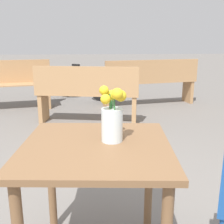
{
  "coord_description": "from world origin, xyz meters",
  "views": [
    {
      "loc": [
        -0.01,
        -1.31,
        1.24
      ],
      "look_at": [
        0.08,
        0.05,
        0.88
      ],
      "focal_mm": 45.0,
      "sensor_mm": 36.0,
      "label": 1
    }
  ],
  "objects_px": {
    "bench_middle": "(0,83)",
    "bench_far": "(151,81)",
    "bench_near": "(87,93)",
    "table_front": "(96,167)",
    "bicycle": "(83,83)",
    "flower_vase": "(112,120)"
  },
  "relations": [
    {
      "from": "table_front",
      "to": "bench_far",
      "type": "height_order",
      "value": "bench_far"
    },
    {
      "from": "bench_far",
      "to": "bicycle",
      "type": "relative_size",
      "value": 1.41
    },
    {
      "from": "table_front",
      "to": "flower_vase",
      "type": "relative_size",
      "value": 2.79
    },
    {
      "from": "bench_near",
      "to": "bench_far",
      "type": "relative_size",
      "value": 0.85
    },
    {
      "from": "table_front",
      "to": "flower_vase",
      "type": "bearing_deg",
      "value": 28.65
    },
    {
      "from": "bench_far",
      "to": "bicycle",
      "type": "bearing_deg",
      "value": 152.45
    },
    {
      "from": "bicycle",
      "to": "flower_vase",
      "type": "bearing_deg",
      "value": -86.09
    },
    {
      "from": "bench_middle",
      "to": "bench_far",
      "type": "distance_m",
      "value": 2.67
    },
    {
      "from": "flower_vase",
      "to": "bench_near",
      "type": "height_order",
      "value": "flower_vase"
    },
    {
      "from": "bench_middle",
      "to": "bench_near",
      "type": "bearing_deg",
      "value": -32.93
    },
    {
      "from": "bench_near",
      "to": "bench_middle",
      "type": "xyz_separation_m",
      "value": [
        -1.52,
        0.99,
        0.01
      ]
    },
    {
      "from": "bench_near",
      "to": "table_front",
      "type": "bearing_deg",
      "value": -87.91
    },
    {
      "from": "bench_middle",
      "to": "bench_far",
      "type": "relative_size",
      "value": 0.98
    },
    {
      "from": "table_front",
      "to": "bench_near",
      "type": "relative_size",
      "value": 0.52
    },
    {
      "from": "table_front",
      "to": "bench_near",
      "type": "height_order",
      "value": "bench_near"
    },
    {
      "from": "bench_far",
      "to": "bicycle",
      "type": "distance_m",
      "value": 1.43
    },
    {
      "from": "flower_vase",
      "to": "bench_near",
      "type": "relative_size",
      "value": 0.19
    },
    {
      "from": "flower_vase",
      "to": "bicycle",
      "type": "distance_m",
      "value": 4.39
    },
    {
      "from": "table_front",
      "to": "bench_near",
      "type": "bearing_deg",
      "value": 92.09
    },
    {
      "from": "bench_middle",
      "to": "bench_far",
      "type": "height_order",
      "value": "same"
    },
    {
      "from": "bench_near",
      "to": "bicycle",
      "type": "bearing_deg",
      "value": 93.81
    },
    {
      "from": "bench_far",
      "to": "bicycle",
      "type": "xyz_separation_m",
      "value": [
        -1.26,
        0.66,
        -0.15
      ]
    }
  ]
}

